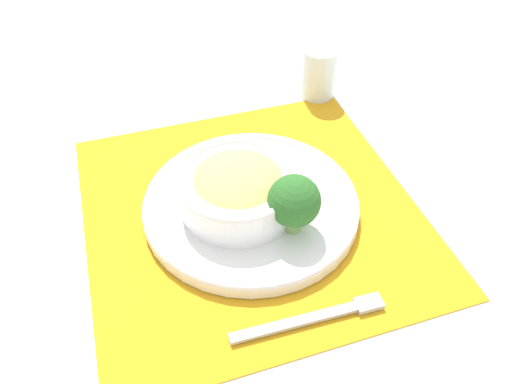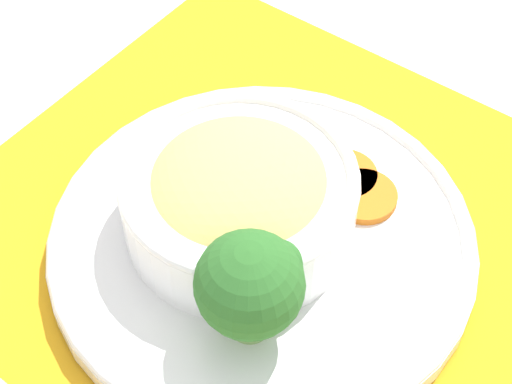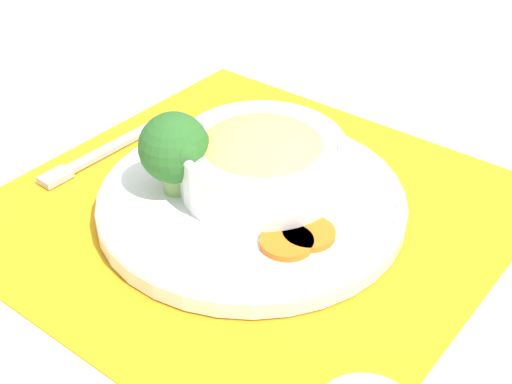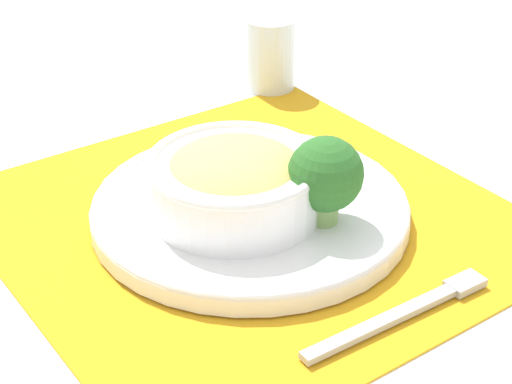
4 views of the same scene
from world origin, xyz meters
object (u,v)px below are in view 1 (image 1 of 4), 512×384
object	(u,v)px
water_glass	(319,76)
fork	(323,315)
broccoli_floret	(294,201)
bowl	(239,189)

from	to	relation	value
water_glass	fork	size ratio (longest dim) A/B	0.49
broccoli_floret	fork	world-z (taller)	broccoli_floret
bowl	fork	size ratio (longest dim) A/B	0.87
bowl	broccoli_floret	size ratio (longest dim) A/B	1.95
broccoli_floret	bowl	bearing A→B (deg)	-141.36
fork	water_glass	bearing A→B (deg)	159.75
water_glass	broccoli_floret	bearing A→B (deg)	-33.51
bowl	fork	bearing A→B (deg)	8.73
bowl	broccoli_floret	world-z (taller)	broccoli_floret
water_glass	fork	world-z (taller)	water_glass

